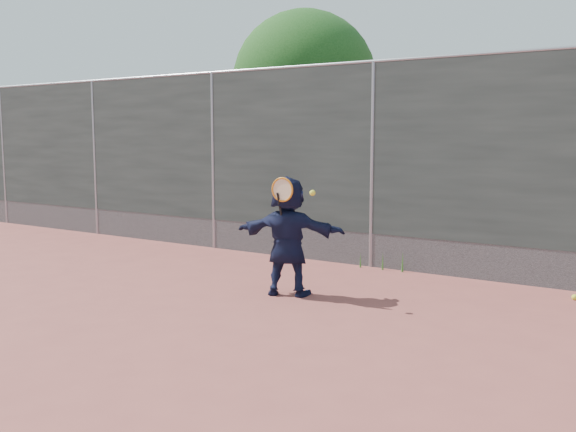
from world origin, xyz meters
The scene contains 7 objects.
ground centered at (0.00, 0.00, 0.00)m, with size 80.00×80.00×0.00m, color #9E4C42.
player centered at (-0.11, 1.39, 0.73)m, with size 1.35×0.43×1.46m, color #131835.
ball_ground centered at (2.89, 3.02, 0.03)m, with size 0.07×0.07×0.07m, color yellow.
fence centered at (0.00, 3.50, 1.58)m, with size 20.00×0.06×3.03m.
swing_action centered at (-0.02, 1.19, 1.29)m, with size 0.61×0.14×0.51m.
tree_left centered at (-2.85, 6.55, 2.94)m, with size 3.15×3.00×4.53m.
weed_clump centered at (0.29, 3.38, 0.13)m, with size 0.68×0.07×0.30m.
Camera 1 is at (4.07, -5.06, 1.93)m, focal length 40.00 mm.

